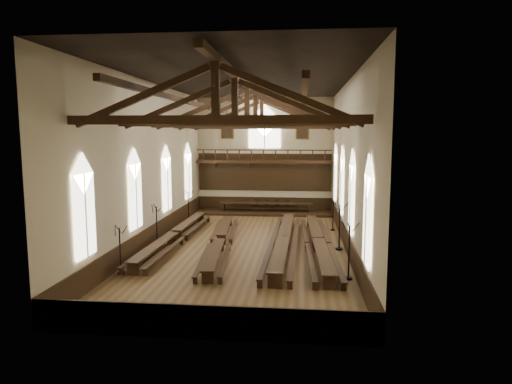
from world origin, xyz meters
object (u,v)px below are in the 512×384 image
at_px(refectory_row_b, 220,240).
at_px(candelabrum_left_near, 120,259).
at_px(candelabrum_right_far, 333,221).
at_px(refectory_row_d, 318,241).
at_px(candelabrum_right_near, 349,262).
at_px(refectory_row_c, 284,239).
at_px(high_table, 266,204).
at_px(candelabrum_left_far, 189,212).
at_px(candelabrum_left_mid, 157,233).
at_px(dais, 266,212).
at_px(candelabrum_right_mid, 339,235).
at_px(refectory_row_a, 175,234).

distance_m(refectory_row_b, candelabrum_left_near, 6.81).
distance_m(candelabrum_left_near, candelabrum_right_far, 15.85).
height_order(refectory_row_d, candelabrum_right_near, candelabrum_right_near).
relative_size(refectory_row_c, refectory_row_d, 1.02).
bearing_deg(refectory_row_c, high_table, 99.46).
bearing_deg(candelabrum_left_near, candelabrum_left_far, 90.00).
bearing_deg(candelabrum_left_mid, dais, 64.03).
height_order(refectory_row_c, candelabrum_right_mid, candelabrum_right_mid).
xyz_separation_m(refectory_row_d, candelabrum_right_near, (1.26, -5.35, 0.28)).
bearing_deg(dais, refectory_row_a, -114.09).
height_order(candelabrum_left_near, candelabrum_left_mid, candelabrum_left_mid).
relative_size(refectory_row_c, candelabrum_left_mid, 5.81).
height_order(refectory_row_b, dais, refectory_row_b).
height_order(refectory_row_a, refectory_row_b, refectory_row_a).
xyz_separation_m(refectory_row_c, candelabrum_right_near, (3.29, -5.48, 0.25)).
distance_m(dais, candelabrum_right_far, 8.29).
distance_m(refectory_row_a, candelabrum_left_far, 7.13).
height_order(high_table, candelabrum_left_far, candelabrum_left_far).
distance_m(candelabrum_left_near, candelabrum_right_mid, 12.52).
height_order(dais, candelabrum_left_mid, candelabrum_left_mid).
height_order(refectory_row_a, high_table, high_table).
height_order(dais, candelabrum_left_near, candelabrum_left_near).
relative_size(candelabrum_left_far, candelabrum_right_far, 1.07).
distance_m(refectory_row_d, candelabrum_left_mid, 9.85).
bearing_deg(candelabrum_right_mid, dais, 113.94).
height_order(candelabrum_left_far, candelabrum_right_far, candelabrum_left_far).
bearing_deg(candelabrum_right_near, refectory_row_a, 148.23).
relative_size(refectory_row_a, candelabrum_right_far, 6.15).
bearing_deg(candelabrum_left_mid, refectory_row_d, -0.68).
relative_size(refectory_row_a, candelabrum_left_mid, 5.54).
relative_size(refectory_row_c, dais, 1.32).
bearing_deg(candelabrum_right_mid, candelabrum_left_near, -152.46).
xyz_separation_m(refectory_row_c, candelabrum_right_mid, (3.29, 0.06, 0.29)).
relative_size(high_table, candelabrum_right_mid, 2.76).
relative_size(refectory_row_a, candelabrum_right_near, 5.18).
relative_size(dais, candelabrum_right_mid, 3.93).
bearing_deg(candelabrum_right_near, refectory_row_c, 120.98).
distance_m(refectory_row_d, candelabrum_right_near, 5.50).
bearing_deg(candelabrum_left_far, candelabrum_left_mid, -90.00).
relative_size(refectory_row_a, candelabrum_right_mid, 4.93).
bearing_deg(refectory_row_b, candelabrum_right_near, -36.47).
bearing_deg(candelabrum_right_near, candelabrum_left_far, 129.61).
distance_m(refectory_row_c, dais, 12.12).
bearing_deg(candelabrum_right_mid, high_table, 113.94).
bearing_deg(refectory_row_b, candelabrum_right_far, 38.92).
height_order(refectory_row_b, refectory_row_c, refectory_row_c).
xyz_separation_m(refectory_row_a, candelabrum_left_near, (-0.87, -6.59, 0.21)).
height_order(dais, candelabrum_right_near, candelabrum_right_near).
relative_size(refectory_row_a, refectory_row_d, 0.98).
height_order(candelabrum_left_far, candelabrum_right_near, candelabrum_right_near).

